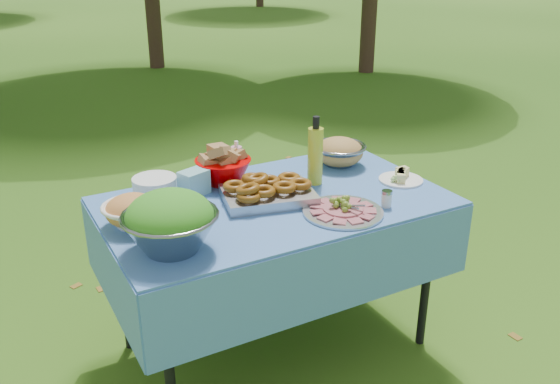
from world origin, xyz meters
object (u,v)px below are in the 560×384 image
at_px(picnic_table, 275,276).
at_px(salad_bowl, 170,222).
at_px(bread_bowl, 223,165).
at_px(pasta_bowl_steel, 339,151).
at_px(oil_bottle, 315,150).
at_px(plate_stack, 155,186).
at_px(charcuterie_platter, 343,205).

distance_m(picnic_table, salad_bowl, 0.76).
relative_size(bread_bowl, pasta_bowl_steel, 1.00).
bearing_deg(pasta_bowl_steel, salad_bowl, -156.31).
bearing_deg(bread_bowl, oil_bottle, -29.79).
height_order(plate_stack, oil_bottle, oil_bottle).
bearing_deg(salad_bowl, oil_bottle, 20.67).
bearing_deg(charcuterie_platter, plate_stack, 137.65).
relative_size(plate_stack, charcuterie_platter, 0.58).
relative_size(picnic_table, plate_stack, 7.53).
relative_size(bread_bowl, oil_bottle, 0.82).
distance_m(salad_bowl, plate_stack, 0.54).
bearing_deg(plate_stack, charcuterie_platter, -42.35).
xyz_separation_m(bread_bowl, oil_bottle, (0.36, -0.21, 0.07)).
relative_size(charcuterie_platter, oil_bottle, 1.05).
relative_size(plate_stack, oil_bottle, 0.61).
relative_size(picnic_table, charcuterie_platter, 4.39).
height_order(picnic_table, pasta_bowl_steel, pasta_bowl_steel).
distance_m(plate_stack, charcuterie_platter, 0.83).
height_order(plate_stack, pasta_bowl_steel, pasta_bowl_steel).
height_order(salad_bowl, plate_stack, salad_bowl).
xyz_separation_m(pasta_bowl_steel, charcuterie_platter, (-0.31, -0.49, -0.03)).
bearing_deg(oil_bottle, salad_bowl, -159.33).
xyz_separation_m(picnic_table, oil_bottle, (0.25, 0.08, 0.54)).
xyz_separation_m(picnic_table, charcuterie_platter, (0.18, -0.25, 0.42)).
bearing_deg(plate_stack, salad_bowl, -101.25).
distance_m(picnic_table, charcuterie_platter, 0.52).
distance_m(salad_bowl, oil_bottle, 0.85).
bearing_deg(plate_stack, oil_bottle, -18.15).
distance_m(picnic_table, plate_stack, 0.68).
xyz_separation_m(plate_stack, charcuterie_platter, (0.61, -0.56, -0.00)).
xyz_separation_m(picnic_table, bread_bowl, (-0.11, 0.29, 0.47)).
bearing_deg(bread_bowl, pasta_bowl_steel, -5.41).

